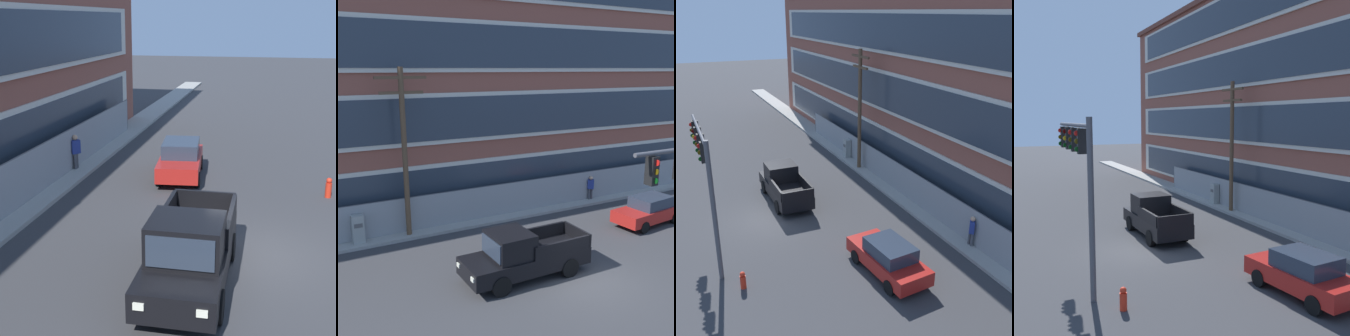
% 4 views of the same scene
% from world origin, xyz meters
% --- Properties ---
extents(ground_plane, '(160.00, 160.00, 0.00)m').
position_xyz_m(ground_plane, '(0.00, 0.00, 0.00)').
color(ground_plane, '#38383A').
extents(sidewalk_building_side, '(80.00, 1.70, 0.16)m').
position_xyz_m(sidewalk_building_side, '(0.00, 8.29, 0.08)').
color(sidewalk_building_side, '#9E9B93').
rests_on(sidewalk_building_side, ground).
extents(brick_mill_building, '(46.86, 10.94, 15.41)m').
position_xyz_m(brick_mill_building, '(-3.53, 14.31, 7.72)').
color(brick_mill_building, brown).
rests_on(brick_mill_building, ground).
extents(chain_link_fence, '(30.92, 0.06, 1.99)m').
position_xyz_m(chain_link_fence, '(0.00, 8.32, 1.01)').
color(chain_link_fence, gray).
rests_on(chain_link_fence, ground).
extents(traffic_signal_mast, '(5.92, 0.43, 6.22)m').
position_xyz_m(traffic_signal_mast, '(2.60, -3.29, 4.65)').
color(traffic_signal_mast, '#4C4C51').
rests_on(traffic_signal_mast, ground).
extents(pickup_truck_black, '(5.41, 2.04, 2.09)m').
position_xyz_m(pickup_truck_black, '(-2.19, 1.49, 0.97)').
color(pickup_truck_black, black).
rests_on(pickup_truck_black, ground).
extents(sedan_red, '(4.40, 2.14, 1.56)m').
position_xyz_m(sedan_red, '(7.13, 3.48, 0.80)').
color(sedan_red, '#AD1E19').
rests_on(sedan_red, ground).
extents(utility_pole_near_corner, '(2.47, 0.26, 8.50)m').
position_xyz_m(utility_pole_near_corner, '(-5.11, 7.92, 4.71)').
color(utility_pole_near_corner, brown).
rests_on(utility_pole_near_corner, ground).
extents(electrical_cabinet, '(0.56, 0.45, 1.56)m').
position_xyz_m(electrical_cabinet, '(-7.55, 8.05, 0.78)').
color(electrical_cabinet, '#939993').
rests_on(electrical_cabinet, ground).
extents(fire_hydrant, '(0.24, 0.24, 0.78)m').
position_xyz_m(fire_hydrant, '(5.67, -2.56, 0.38)').
color(fire_hydrant, red).
rests_on(fire_hydrant, ground).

